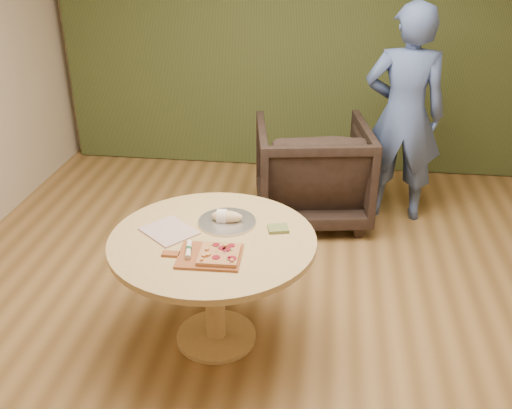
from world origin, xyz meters
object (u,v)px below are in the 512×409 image
object	(u,v)px
flatbread_pizza	(219,255)
serving_tray	(227,222)
pizza_paddle	(208,256)
armchair	(312,167)
pedestal_table	(213,258)
cutlery_roll	(189,249)
bread_roll	(226,216)
person_standing	(404,115)

from	to	relation	value
flatbread_pizza	serving_tray	xyz separation A→B (m)	(-0.03, 0.41, -0.02)
pizza_paddle	armchair	xyz separation A→B (m)	(0.51, 1.97, -0.27)
pedestal_table	cutlery_roll	distance (m)	0.28
flatbread_pizza	armchair	world-z (taller)	armchair
pedestal_table	flatbread_pizza	bearing A→B (deg)	-69.67
cutlery_roll	armchair	bearing A→B (deg)	61.98
flatbread_pizza	bread_roll	size ratio (longest dim) A/B	1.17
armchair	pizza_paddle	bearing A→B (deg)	66.26
flatbread_pizza	cutlery_roll	distance (m)	0.18
flatbread_pizza	person_standing	xyz separation A→B (m)	(1.19, 2.13, 0.16)
flatbread_pizza	serving_tray	bearing A→B (deg)	93.99
pedestal_table	serving_tray	distance (m)	0.25
pizza_paddle	person_standing	distance (m)	2.47
serving_tray	bread_roll	xyz separation A→B (m)	(-0.01, 0.00, 0.04)
bread_roll	armchair	size ratio (longest dim) A/B	0.20
pizza_paddle	bread_roll	distance (m)	0.41
flatbread_pizza	pizza_paddle	bearing A→B (deg)	173.05
pedestal_table	flatbread_pizza	xyz separation A→B (m)	(0.08, -0.22, 0.17)
flatbread_pizza	cutlery_roll	world-z (taller)	flatbread_pizza
pizza_paddle	flatbread_pizza	distance (m)	0.07
pizza_paddle	armchair	size ratio (longest dim) A/B	0.46
bread_roll	serving_tray	bearing A→B (deg)	0.00
pedestal_table	armchair	xyz separation A→B (m)	(0.53, 1.76, -0.12)
pedestal_table	cutlery_roll	size ratio (longest dim) A/B	6.18
pedestal_table	bread_roll	bearing A→B (deg)	76.74
cutlery_roll	bread_roll	bearing A→B (deg)	59.50
armchair	flatbread_pizza	bearing A→B (deg)	68.11
cutlery_roll	pizza_paddle	bearing A→B (deg)	-20.75
pizza_paddle	flatbread_pizza	world-z (taller)	flatbread_pizza
bread_roll	person_standing	bearing A→B (deg)	54.46
pizza_paddle	person_standing	xyz separation A→B (m)	(1.25, 2.12, 0.18)
pedestal_table	pizza_paddle	world-z (taller)	pizza_paddle
armchair	bread_roll	bearing A→B (deg)	63.68
flatbread_pizza	person_standing	distance (m)	2.44
person_standing	serving_tray	bearing A→B (deg)	57.26
pizza_paddle	bread_roll	xyz separation A→B (m)	(0.03, 0.41, 0.04)
cutlery_roll	flatbread_pizza	bearing A→B (deg)	-19.51
pedestal_table	bread_roll	distance (m)	0.27
bread_roll	person_standing	distance (m)	2.11
cutlery_roll	person_standing	distance (m)	2.51
pizza_paddle	serving_tray	xyz separation A→B (m)	(0.04, 0.41, -0.00)
pizza_paddle	person_standing	world-z (taller)	person_standing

